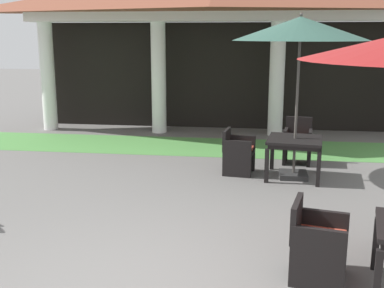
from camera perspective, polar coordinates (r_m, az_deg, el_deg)
The scene contains 7 objects.
background_pavilion at distance 12.47m, azimuth 3.10°, elevation 16.24°, with size 10.31×3.08×4.15m.
lawn_strip at distance 11.11m, azimuth 2.22°, elevation -0.33°, with size 12.11×1.89×0.01m, color #519347.
patio_table_near_foreground at distance 8.80m, azimuth 12.13°, elevation 0.04°, with size 1.07×1.07×0.73m.
patio_umbrella_near_foreground at distance 8.58m, azimuth 12.77°, elevation 13.05°, with size 2.33×2.33×2.91m.
patio_chair_near_foreground_west at distance 8.96m, azimuth 5.44°, elevation -0.98°, with size 0.60×0.61×0.83m.
patio_chair_near_foreground_north at distance 9.86m, azimuth 12.46°, elevation 0.19°, with size 0.60×0.57×0.92m.
patio_chair_mid_left_west at distance 5.33m, azimuth 14.60°, elevation -11.24°, with size 0.67×0.69×0.85m.
Camera 1 is at (1.01, -4.21, 2.55)m, focal length 44.83 mm.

